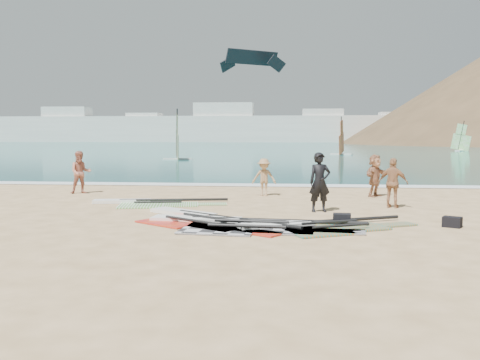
# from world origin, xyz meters

# --- Properties ---
(ground) EXTENTS (300.00, 300.00, 0.00)m
(ground) POSITION_xyz_m (0.00, 0.00, 0.00)
(ground) COLOR #DFB583
(ground) RESTS_ON ground
(sea) EXTENTS (300.00, 240.00, 0.06)m
(sea) POSITION_xyz_m (0.00, 132.00, 0.00)
(sea) COLOR #0B4452
(sea) RESTS_ON ground
(surf_line) EXTENTS (300.00, 1.20, 0.04)m
(surf_line) POSITION_xyz_m (0.00, 12.30, 0.00)
(surf_line) COLOR white
(surf_line) RESTS_ON ground
(far_town) EXTENTS (160.00, 8.00, 12.00)m
(far_town) POSITION_xyz_m (-15.72, 150.00, 4.49)
(far_town) COLOR white
(far_town) RESTS_ON ground
(rig_grey) EXTENTS (6.21, 2.71, 0.20)m
(rig_grey) POSITION_xyz_m (-0.65, 0.72, 0.05)
(rig_grey) COLOR #2A2A2D
(rig_grey) RESTS_ON ground
(rig_green) EXTENTS (5.04, 2.39, 0.19)m
(rig_green) POSITION_xyz_m (-4.29, 5.00, 0.05)
(rig_green) COLOR green
(rig_green) RESTS_ON ground
(rig_orange) EXTENTS (5.02, 3.24, 0.20)m
(rig_orange) POSITION_xyz_m (1.55, 0.55, 0.05)
(rig_orange) COLOR orange
(rig_orange) RESTS_ON ground
(rig_red) EXTENTS (4.90, 4.50, 0.20)m
(rig_red) POSITION_xyz_m (-1.83, 1.54, 0.05)
(rig_red) COLOR #B40C30
(rig_red) RESTS_ON ground
(gear_bag_near) EXTENTS (0.53, 0.40, 0.31)m
(gear_bag_near) POSITION_xyz_m (2.34, 1.22, 0.16)
(gear_bag_near) COLOR black
(gear_bag_near) RESTS_ON ground
(gear_bag_far) EXTENTS (0.58, 0.52, 0.29)m
(gear_bag_far) POSITION_xyz_m (5.32, 1.11, 0.14)
(gear_bag_far) COLOR black
(gear_bag_far) RESTS_ON ground
(person_wetsuit) EXTENTS (0.80, 0.62, 1.95)m
(person_wetsuit) POSITION_xyz_m (1.84, 3.68, 0.98)
(person_wetsuit) COLOR black
(person_wetsuit) RESTS_ON ground
(beachgoer_left) EXTENTS (1.10, 1.01, 1.82)m
(beachgoer_left) POSITION_xyz_m (-8.08, 8.15, 0.91)
(beachgoer_left) COLOR #BC6F57
(beachgoer_left) RESTS_ON ground
(beachgoer_mid) EXTENTS (1.01, 0.59, 1.54)m
(beachgoer_mid) POSITION_xyz_m (-0.22, 8.09, 0.77)
(beachgoer_mid) COLOR #AA8155
(beachgoer_mid) RESTS_ON ground
(beachgoer_back) EXTENTS (1.10, 0.80, 1.73)m
(beachgoer_back) POSITION_xyz_m (4.41, 4.88, 0.86)
(beachgoer_back) COLOR #B0784F
(beachgoer_back) RESTS_ON ground
(beachgoer_right) EXTENTS (1.40, 1.57, 1.73)m
(beachgoer_right) POSITION_xyz_m (4.30, 8.25, 0.87)
(beachgoer_right) COLOR #B27753
(beachgoer_right) RESTS_ON ground
(windsurfer_left) EXTENTS (2.87, 3.26, 5.04)m
(windsurfer_left) POSITION_xyz_m (-10.24, 37.45, 1.42)
(windsurfer_left) COLOR white
(windsurfer_left) RESTS_ON ground
(windsurfer_centre) EXTENTS (2.69, 3.06, 4.73)m
(windsurfer_centre) POSITION_xyz_m (6.89, 52.04, 1.35)
(windsurfer_centre) COLOR white
(windsurfer_centre) RESTS_ON ground
(windsurfer_right) EXTENTS (2.40, 2.38, 4.54)m
(windsurfer_right) POSITION_xyz_m (25.76, 67.97, 1.31)
(windsurfer_right) COLOR white
(windsurfer_right) RESTS_ON ground
(kitesurf_kite) EXTENTS (6.26, 4.52, 2.43)m
(kitesurf_kite) POSITION_xyz_m (-3.54, 45.53, 10.72)
(kitesurf_kite) COLOR black
(kitesurf_kite) RESTS_ON ground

